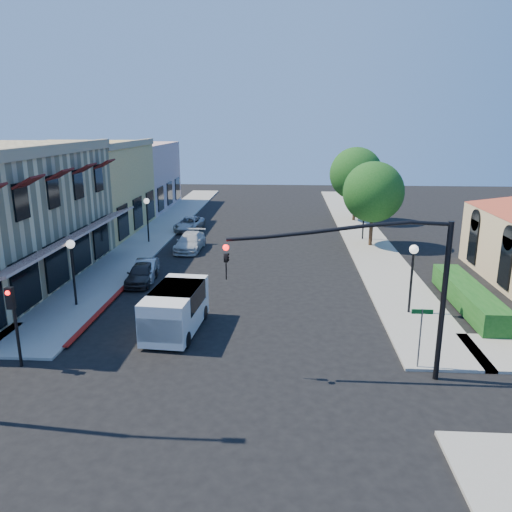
# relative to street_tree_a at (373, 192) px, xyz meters

# --- Properties ---
(ground) EXTENTS (120.00, 120.00, 0.00)m
(ground) POSITION_rel_street_tree_a_xyz_m (-8.80, -22.00, -4.19)
(ground) COLOR black
(ground) RESTS_ON ground
(sidewalk_left) EXTENTS (3.50, 50.00, 0.12)m
(sidewalk_left) POSITION_rel_street_tree_a_xyz_m (-17.55, 5.00, -4.13)
(sidewalk_left) COLOR gray
(sidewalk_left) RESTS_ON ground
(sidewalk_right) EXTENTS (3.50, 50.00, 0.12)m
(sidewalk_right) POSITION_rel_street_tree_a_xyz_m (-0.05, 5.00, -4.13)
(sidewalk_right) COLOR gray
(sidewalk_right) RESTS_ON ground
(curb_red_strip) EXTENTS (0.25, 10.00, 0.06)m
(curb_red_strip) POSITION_rel_street_tree_a_xyz_m (-15.70, -14.00, -4.19)
(curb_red_strip) COLOR maroon
(curb_red_strip) RESTS_ON ground
(yellow_stucco_building) EXTENTS (10.00, 12.00, 7.60)m
(yellow_stucco_building) POSITION_rel_street_tree_a_xyz_m (-24.30, 4.00, -0.39)
(yellow_stucco_building) COLOR tan
(yellow_stucco_building) RESTS_ON ground
(pink_stucco_building) EXTENTS (10.00, 12.00, 7.00)m
(pink_stucco_building) POSITION_rel_street_tree_a_xyz_m (-24.30, 16.00, -0.69)
(pink_stucco_building) COLOR tan
(pink_stucco_building) RESTS_ON ground
(hedge) EXTENTS (1.40, 8.00, 1.10)m
(hedge) POSITION_rel_street_tree_a_xyz_m (2.90, -13.00, -4.19)
(hedge) COLOR #154915
(hedge) RESTS_ON ground
(street_tree_a) EXTENTS (4.56, 4.56, 6.48)m
(street_tree_a) POSITION_rel_street_tree_a_xyz_m (0.00, 0.00, 0.00)
(street_tree_a) COLOR #312113
(street_tree_a) RESTS_ON ground
(street_tree_b) EXTENTS (4.94, 4.94, 7.02)m
(street_tree_b) POSITION_rel_street_tree_a_xyz_m (0.00, 10.00, 0.35)
(street_tree_b) COLOR #312113
(street_tree_b) RESTS_ON ground
(signal_mast_arm) EXTENTS (8.01, 0.39, 6.00)m
(signal_mast_arm) POSITION_rel_street_tree_a_xyz_m (-2.94, -20.50, -0.11)
(signal_mast_arm) COLOR black
(signal_mast_arm) RESTS_ON ground
(secondary_signal) EXTENTS (0.28, 0.42, 3.32)m
(secondary_signal) POSITION_rel_street_tree_a_xyz_m (-16.80, -20.59, -1.88)
(secondary_signal) COLOR black
(secondary_signal) RESTS_ON ground
(street_name_sign) EXTENTS (0.80, 0.06, 2.50)m
(street_name_sign) POSITION_rel_street_tree_a_xyz_m (-1.30, -19.80, -2.50)
(street_name_sign) COLOR #595B5E
(street_name_sign) RESTS_ON ground
(lamppost_left_near) EXTENTS (0.44, 0.44, 3.57)m
(lamppost_left_near) POSITION_rel_street_tree_a_xyz_m (-17.30, -14.00, -1.46)
(lamppost_left_near) COLOR black
(lamppost_left_near) RESTS_ON ground
(lamppost_left_far) EXTENTS (0.44, 0.44, 3.57)m
(lamppost_left_far) POSITION_rel_street_tree_a_xyz_m (-17.30, 0.00, -1.46)
(lamppost_left_far) COLOR black
(lamppost_left_far) RESTS_ON ground
(lamppost_right_near) EXTENTS (0.44, 0.44, 3.57)m
(lamppost_right_near) POSITION_rel_street_tree_a_xyz_m (-0.30, -14.00, -1.46)
(lamppost_right_near) COLOR black
(lamppost_right_near) RESTS_ON ground
(lamppost_right_far) EXTENTS (0.44, 0.44, 3.57)m
(lamppost_right_far) POSITION_rel_street_tree_a_xyz_m (-0.30, 2.00, -1.46)
(lamppost_right_far) COLOR black
(lamppost_right_far) RESTS_ON ground
(white_van) EXTENTS (2.33, 4.74, 2.04)m
(white_van) POSITION_rel_street_tree_a_xyz_m (-11.43, -16.81, -3.02)
(white_van) COLOR silver
(white_van) RESTS_ON ground
(parked_car_a) EXTENTS (1.60, 3.62, 1.21)m
(parked_car_a) POSITION_rel_street_tree_a_xyz_m (-15.00, -10.00, -3.59)
(parked_car_a) COLOR black
(parked_car_a) RESTS_ON ground
(parked_car_b) EXTENTS (1.59, 3.57, 1.14)m
(parked_car_b) POSITION_rel_street_tree_a_xyz_m (-15.00, -9.00, -3.63)
(parked_car_b) COLOR #9DA0A2
(parked_car_b) RESTS_ON ground
(parked_car_c) EXTENTS (1.94, 4.49, 1.29)m
(parked_car_c) POSITION_rel_street_tree_a_xyz_m (-13.60, -2.00, -3.55)
(parked_car_c) COLOR silver
(parked_car_c) RESTS_ON ground
(parked_car_d) EXTENTS (2.38, 4.38, 1.17)m
(parked_car_d) POSITION_rel_street_tree_a_xyz_m (-15.00, 4.89, -3.61)
(parked_car_d) COLOR #A0A3A5
(parked_car_d) RESTS_ON ground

